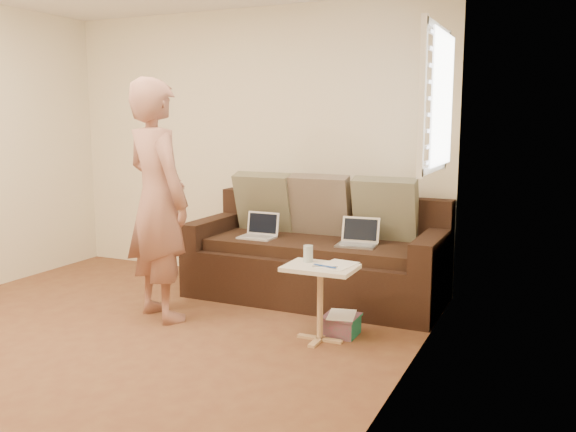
{
  "coord_description": "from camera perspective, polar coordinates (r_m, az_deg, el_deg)",
  "views": [
    {
      "loc": [
        2.83,
        -3.05,
        1.57
      ],
      "look_at": [
        0.8,
        1.4,
        0.78
      ],
      "focal_mm": 38.1,
      "sensor_mm": 36.0,
      "label": 1
    }
  ],
  "objects": [
    {
      "name": "floor",
      "position": [
        4.45,
        -17.49,
        -11.92
      ],
      "size": [
        4.5,
        4.5,
        0.0
      ],
      "primitive_type": "plane",
      "color": "brown",
      "rests_on": "ground"
    },
    {
      "name": "wall_back",
      "position": [
        6.02,
        -3.59,
        6.57
      ],
      "size": [
        4.0,
        0.0,
        4.0
      ],
      "primitive_type": "plane",
      "rotation": [
        1.57,
        0.0,
        0.0
      ],
      "color": "beige",
      "rests_on": "ground"
    },
    {
      "name": "wall_right",
      "position": [
        3.18,
        9.26,
        4.18
      ],
      "size": [
        0.0,
        4.5,
        4.5
      ],
      "primitive_type": "plane",
      "rotation": [
        1.57,
        0.0,
        -1.57
      ],
      "color": "beige",
      "rests_on": "ground"
    },
    {
      "name": "window_blinds",
      "position": [
        4.64,
        13.79,
        10.51
      ],
      "size": [
        0.12,
        0.88,
        1.08
      ],
      "primitive_type": null,
      "color": "white",
      "rests_on": "wall_right"
    },
    {
      "name": "sofa",
      "position": [
        5.33,
        2.57,
        -3.25
      ],
      "size": [
        2.2,
        0.95,
        0.85
      ],
      "primitive_type": null,
      "color": "black",
      "rests_on": "ground"
    },
    {
      "name": "pillow_left",
      "position": [
        5.7,
        -2.18,
        1.3
      ],
      "size": [
        0.55,
        0.29,
        0.57
      ],
      "primitive_type": null,
      "rotation": [
        0.28,
        0.0,
        0.0
      ],
      "color": "#6A664E",
      "rests_on": "sofa"
    },
    {
      "name": "pillow_mid",
      "position": [
        5.5,
        3.05,
        1.0
      ],
      "size": [
        0.55,
        0.27,
        0.57
      ],
      "primitive_type": null,
      "rotation": [
        0.24,
        0.0,
        0.0
      ],
      "color": "brown",
      "rests_on": "sofa"
    },
    {
      "name": "pillow_right",
      "position": [
        5.31,
        9.07,
        0.6
      ],
      "size": [
        0.55,
        0.28,
        0.57
      ],
      "primitive_type": null,
      "rotation": [
        0.26,
        0.0,
        0.0
      ],
      "color": "#6A664E",
      "rests_on": "sofa"
    },
    {
      "name": "laptop_silver",
      "position": [
        5.08,
        6.39,
        -2.82
      ],
      "size": [
        0.34,
        0.26,
        0.21
      ],
      "primitive_type": null,
      "rotation": [
        0.0,
        0.0,
        0.08
      ],
      "color": "#B7BABC",
      "rests_on": "sofa"
    },
    {
      "name": "laptop_white",
      "position": [
        5.39,
        -2.92,
        -2.08
      ],
      "size": [
        0.31,
        0.22,
        0.22
      ],
      "primitive_type": null,
      "rotation": [
        0.0,
        0.0,
        0.0
      ],
      "color": "white",
      "rests_on": "sofa"
    },
    {
      "name": "person",
      "position": [
        4.83,
        -12.07,
        1.45
      ],
      "size": [
        0.81,
        0.71,
        1.88
      ],
      "primitive_type": "imported",
      "rotation": [
        0.0,
        0.0,
        2.71
      ],
      "color": "#9E5A56",
      "rests_on": "ground"
    },
    {
      "name": "side_table",
      "position": [
        4.36,
        3.01,
        -8.14
      ],
      "size": [
        0.5,
        0.35,
        0.55
      ],
      "primitive_type": null,
      "color": "silver",
      "rests_on": "ground"
    },
    {
      "name": "drinking_glass",
      "position": [
        4.39,
        1.89,
        -3.53
      ],
      "size": [
        0.07,
        0.07,
        0.12
      ],
      "primitive_type": null,
      "color": "silver",
      "rests_on": "side_table"
    },
    {
      "name": "scissors",
      "position": [
        4.24,
        3.46,
        -4.71
      ],
      "size": [
        0.2,
        0.14,
        0.02
      ],
      "primitive_type": null,
      "rotation": [
        0.0,
        0.0,
        0.25
      ],
      "color": "silver",
      "rests_on": "side_table"
    },
    {
      "name": "paper_on_table",
      "position": [
        4.32,
        4.63,
        -4.56
      ],
      "size": [
        0.25,
        0.33,
        0.0
      ],
      "primitive_type": null,
      "rotation": [
        0.0,
        0.0,
        -0.14
      ],
      "color": "white",
      "rests_on": "side_table"
    },
    {
      "name": "striped_box",
      "position": [
        4.54,
        5.02,
        -10.08
      ],
      "size": [
        0.25,
        0.25,
        0.16
      ],
      "primitive_type": null,
      "color": "#BD1C5E",
      "rests_on": "ground"
    }
  ]
}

